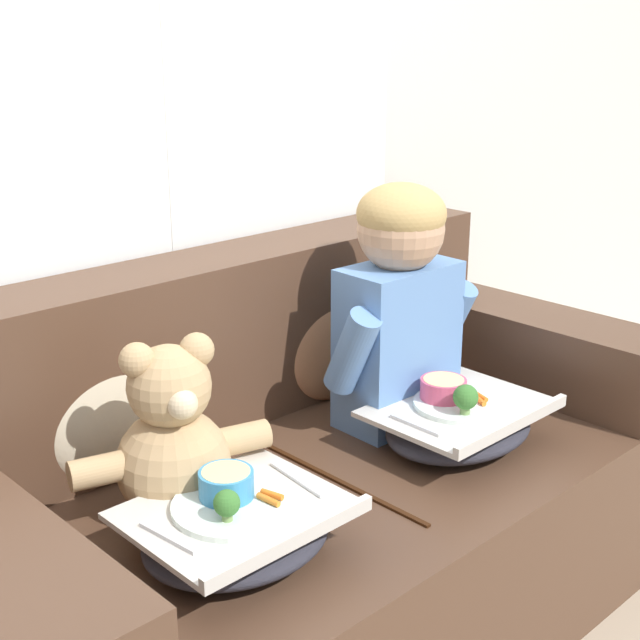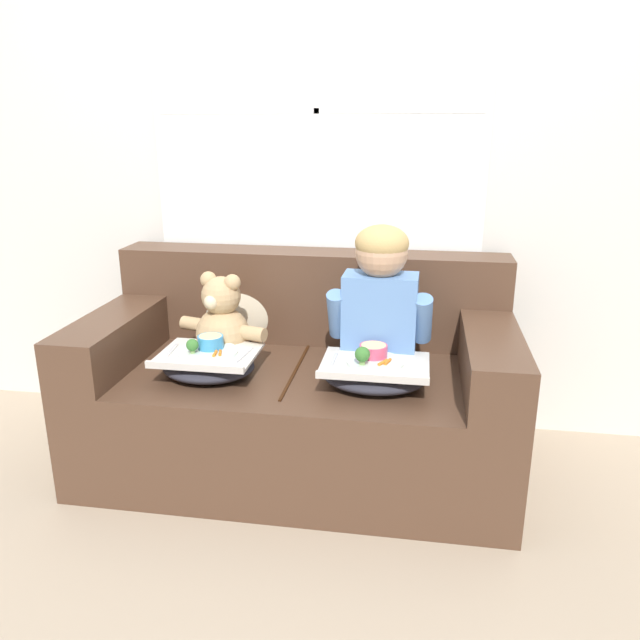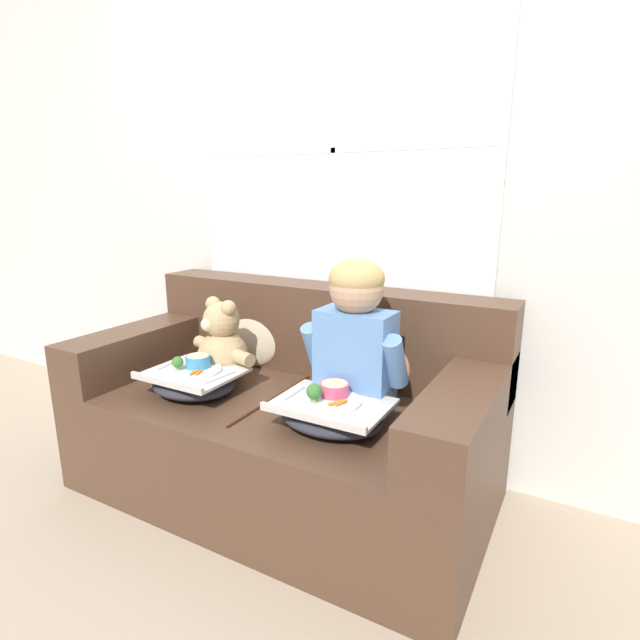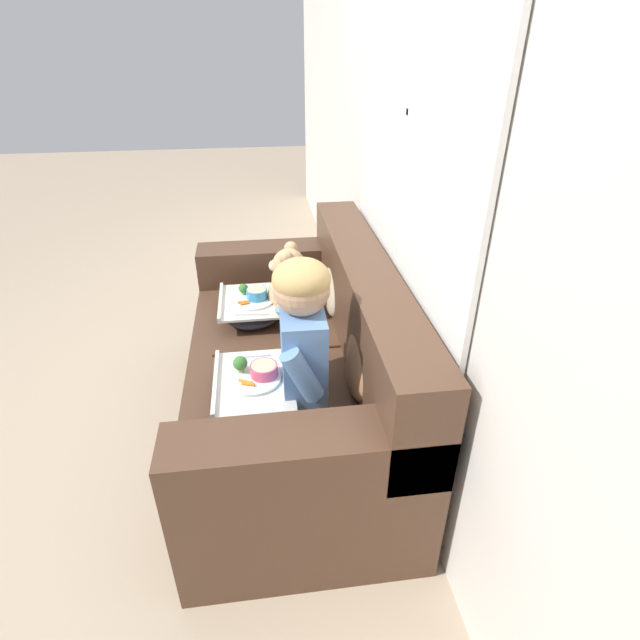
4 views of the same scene
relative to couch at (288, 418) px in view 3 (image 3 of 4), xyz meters
name	(u,v)px [view 3 (image 3 of 4)]	position (x,y,z in m)	size (l,w,h in m)	color
ground_plane	(282,490)	(0.00, -0.06, -0.33)	(14.00, 14.00, 0.00)	tan
wall_back_with_window	(338,193)	(0.00, 0.47, 0.98)	(8.00, 0.08, 2.60)	beige
couch	(288,418)	(0.00, 0.00, 0.00)	(1.79, 0.93, 0.89)	#4C3323
throw_pillow_behind_child	(379,351)	(0.34, 0.22, 0.31)	(0.37, 0.18, 0.38)	#B2754C
throw_pillow_behind_teddy	(254,331)	(-0.34, 0.22, 0.31)	(0.36, 0.17, 0.37)	#C1B293
child_figure	(356,329)	(0.34, -0.02, 0.46)	(0.43, 0.22, 0.61)	#5B84BC
teddy_bear	(222,346)	(-0.34, -0.03, 0.30)	(0.42, 0.30, 0.39)	tan
lap_tray_child	(331,413)	(0.34, -0.22, 0.19)	(0.42, 0.32, 0.18)	#2D2D38
lap_tray_teddy	(194,381)	(-0.34, -0.22, 0.19)	(0.39, 0.33, 0.17)	#2D2D38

